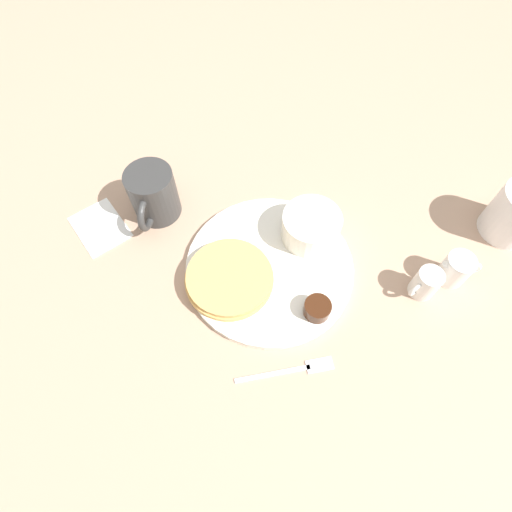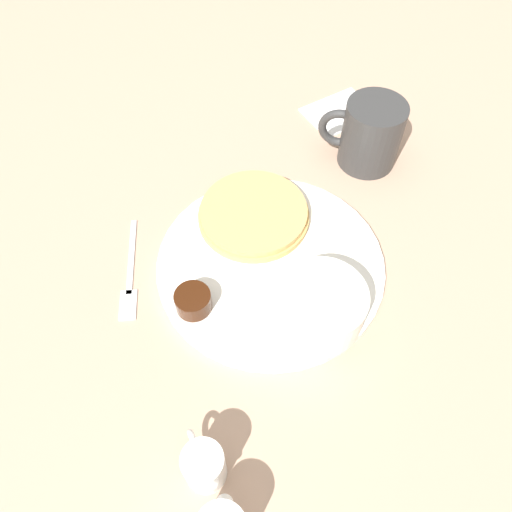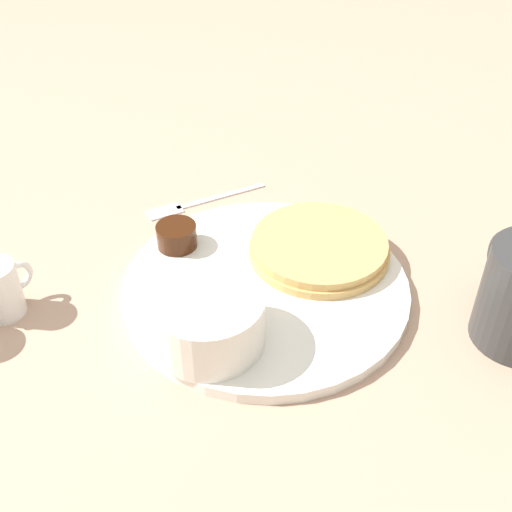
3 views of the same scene
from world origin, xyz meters
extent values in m
plane|color=tan|center=(0.00, 0.00, 0.00)|extent=(4.00, 4.00, 0.00)
cylinder|color=white|center=(0.00, 0.00, 0.01)|extent=(0.28, 0.28, 0.01)
cylinder|color=tan|center=(0.01, 0.07, 0.02)|extent=(0.15, 0.15, 0.01)
cylinder|color=tan|center=(0.01, 0.07, 0.03)|extent=(0.14, 0.14, 0.01)
cylinder|color=white|center=(0.02, -0.09, 0.04)|extent=(0.10, 0.10, 0.05)
cylinder|color=white|center=(0.02, -0.09, 0.06)|extent=(0.08, 0.08, 0.01)
cylinder|color=#38190A|center=(-0.11, -0.02, 0.02)|extent=(0.04, 0.04, 0.02)
cylinder|color=white|center=(0.00, -0.11, 0.02)|extent=(0.05, 0.05, 0.02)
sphere|color=white|center=(0.00, -0.11, 0.04)|extent=(0.03, 0.03, 0.03)
cylinder|color=#333333|center=(0.21, 0.11, 0.05)|extent=(0.08, 0.08, 0.10)
torus|color=#333333|center=(0.17, 0.14, 0.05)|extent=(0.06, 0.05, 0.06)
cylinder|color=white|center=(-0.16, -0.20, 0.03)|extent=(0.04, 0.04, 0.06)
torus|color=white|center=(-0.16, -0.17, 0.03)|extent=(0.01, 0.03, 0.03)
cone|color=white|center=(-0.16, -0.21, 0.05)|extent=(0.01, 0.01, 0.01)
cylinder|color=white|center=(-0.16, -0.25, 0.03)|extent=(0.05, 0.05, 0.06)
torus|color=white|center=(-0.18, -0.27, 0.03)|extent=(0.02, 0.03, 0.03)
cone|color=white|center=(-0.15, -0.23, 0.05)|extent=(0.02, 0.02, 0.01)
cube|color=silver|center=(-0.16, 0.09, 0.00)|extent=(0.04, 0.11, 0.00)
cube|color=silver|center=(-0.18, 0.02, 0.00)|extent=(0.03, 0.04, 0.00)
cube|color=white|center=(0.23, 0.22, 0.00)|extent=(0.12, 0.09, 0.00)
camera|label=1|loc=(-0.27, 0.18, 0.60)|focal=28.00mm
camera|label=2|loc=(-0.16, -0.31, 0.52)|focal=35.00mm
camera|label=3|loc=(0.33, -0.35, 0.43)|focal=45.00mm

